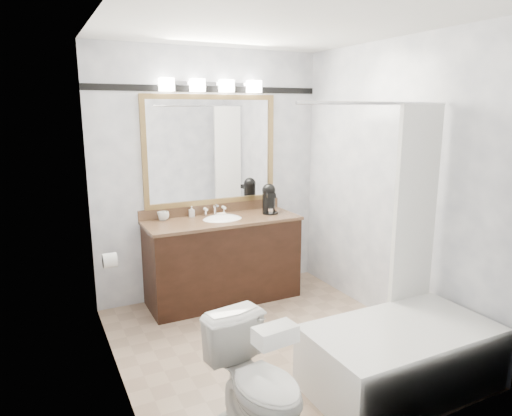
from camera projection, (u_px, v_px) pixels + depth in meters
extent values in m
cube|color=tan|center=(270.00, 344.00, 3.79)|extent=(2.40, 2.60, 0.01)
cube|color=white|center=(273.00, 24.00, 3.25)|extent=(2.40, 2.60, 0.01)
cube|color=white|center=(211.00, 175.00, 4.66)|extent=(2.40, 0.01, 2.50)
cube|color=white|center=(390.00, 239.00, 2.38)|extent=(2.40, 0.01, 2.50)
cube|color=white|center=(110.00, 212.00, 3.00)|extent=(0.01, 2.60, 2.50)
cube|color=white|center=(391.00, 185.00, 4.05)|extent=(0.01, 2.60, 2.50)
cube|color=black|center=(223.00, 261.00, 4.59)|extent=(1.50, 0.55, 0.82)
cube|color=#885F40|center=(222.00, 220.00, 4.50)|extent=(1.53, 0.58, 0.03)
cube|color=#885F40|center=(212.00, 209.00, 4.72)|extent=(1.53, 0.03, 0.10)
ellipsoid|color=white|center=(222.00, 222.00, 4.50)|extent=(0.44, 0.34, 0.14)
cube|color=olive|center=(210.00, 97.00, 4.48)|extent=(1.40, 0.04, 0.05)
cube|color=olive|center=(212.00, 202.00, 4.70)|extent=(1.40, 0.04, 0.05)
cube|color=olive|center=(144.00, 153.00, 4.29)|extent=(0.05, 0.04, 1.00)
cube|color=olive|center=(270.00, 148.00, 4.88)|extent=(0.05, 0.04, 1.00)
cube|color=white|center=(211.00, 150.00, 4.59)|extent=(1.30, 0.01, 1.00)
cube|color=silver|center=(210.00, 84.00, 4.44)|extent=(0.90, 0.05, 0.03)
cube|color=white|center=(167.00, 85.00, 4.21)|extent=(0.12, 0.12, 0.12)
cube|color=white|center=(197.00, 85.00, 4.34)|extent=(0.12, 0.12, 0.12)
cube|color=white|center=(227.00, 86.00, 4.47)|extent=(0.12, 0.12, 0.12)
cube|color=white|center=(254.00, 87.00, 4.60)|extent=(0.12, 0.12, 0.12)
cube|color=black|center=(210.00, 89.00, 4.47)|extent=(2.40, 0.01, 0.06)
cube|color=white|center=(400.00, 357.00, 3.17)|extent=(1.30, 0.72, 0.45)
cylinder|color=silver|center=(377.00, 103.00, 3.13)|extent=(1.30, 0.02, 0.02)
cube|color=white|center=(415.00, 208.00, 3.47)|extent=(0.40, 0.04, 1.55)
cylinder|color=white|center=(110.00, 260.00, 3.73)|extent=(0.11, 0.12, 0.12)
imported|color=white|center=(258.00, 382.00, 2.66)|extent=(0.49, 0.74, 0.70)
cube|color=white|center=(275.00, 335.00, 2.40)|extent=(0.24, 0.15, 0.09)
cylinder|color=black|center=(270.00, 213.00, 4.71)|extent=(0.16, 0.16, 0.02)
cylinder|color=black|center=(269.00, 201.00, 4.74)|extent=(0.13, 0.13, 0.23)
sphere|color=black|center=(269.00, 190.00, 4.71)|extent=(0.14, 0.14, 0.14)
cube|color=black|center=(271.00, 195.00, 4.65)|extent=(0.10, 0.10, 0.04)
cylinder|color=silver|center=(271.00, 211.00, 4.69)|extent=(0.05, 0.05, 0.05)
imported|color=white|center=(164.00, 216.00, 4.43)|extent=(0.13, 0.13, 0.08)
imported|color=white|center=(162.00, 216.00, 4.44)|extent=(0.10, 0.10, 0.08)
imported|color=white|center=(192.00, 211.00, 4.57)|extent=(0.05, 0.05, 0.11)
cube|color=beige|center=(221.00, 214.00, 4.61)|extent=(0.09, 0.06, 0.03)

